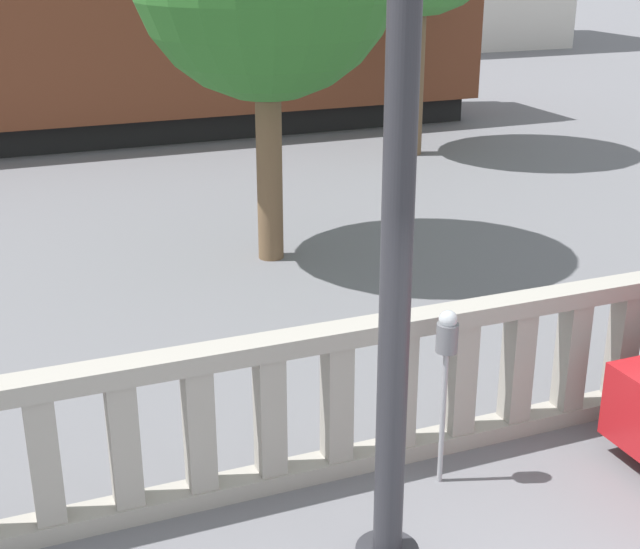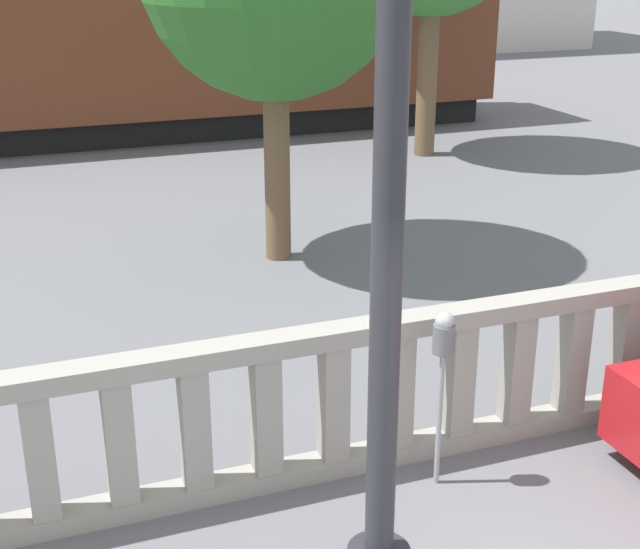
{
  "view_description": "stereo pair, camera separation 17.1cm",
  "coord_description": "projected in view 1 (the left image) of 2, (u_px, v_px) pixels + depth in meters",
  "views": [
    {
      "loc": [
        -2.61,
        -2.53,
        3.91
      ],
      "look_at": [
        -0.01,
        3.98,
        1.26
      ],
      "focal_mm": 50.0,
      "sensor_mm": 36.0,
      "label": 1
    },
    {
      "loc": [
        -2.45,
        -2.59,
        3.91
      ],
      "look_at": [
        -0.01,
        3.98,
        1.26
      ],
      "focal_mm": 50.0,
      "sensor_mm": 36.0,
      "label": 2
    }
  ],
  "objects": [
    {
      "name": "balustrade",
      "position": [
        369.0,
        395.0,
        6.86
      ],
      "size": [
        15.17,
        0.24,
        1.24
      ],
      "color": "#9E998E",
      "rests_on": "ground"
    },
    {
      "name": "lamppost",
      "position": [
        398.0,
        203.0,
        4.96
      ],
      "size": [
        0.41,
        0.41,
        5.4
      ],
      "color": "#2D2D33",
      "rests_on": "ground"
    },
    {
      "name": "parking_meter",
      "position": [
        447.0,
        348.0,
        6.46
      ],
      "size": [
        0.16,
        0.16,
        1.42
      ],
      "color": "#99999E",
      "rests_on": "ground"
    }
  ]
}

